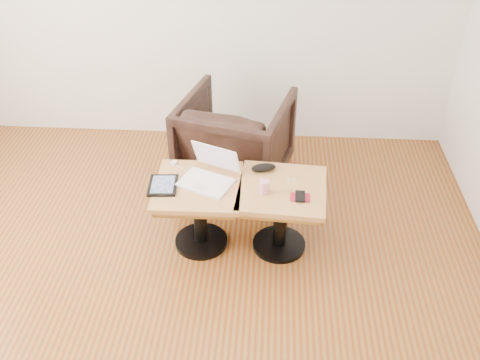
# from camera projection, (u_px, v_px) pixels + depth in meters

# --- Properties ---
(room_shell) EXTENTS (4.52, 4.52, 2.71)m
(room_shell) POSITION_uv_depth(u_px,v_px,m) (144.00, 129.00, 2.65)
(room_shell) COLOR brown
(room_shell) RESTS_ON ground
(side_table_left) EXTENTS (0.60, 0.60, 0.54)m
(side_table_left) POSITION_uv_depth(u_px,v_px,m) (199.00, 200.00, 3.73)
(side_table_left) COLOR black
(side_table_left) RESTS_ON ground
(side_table_right) EXTENTS (0.63, 0.63, 0.54)m
(side_table_right) POSITION_uv_depth(u_px,v_px,m) (281.00, 203.00, 3.70)
(side_table_right) COLOR black
(side_table_right) RESTS_ON ground
(laptop) EXTENTS (0.44, 0.43, 0.24)m
(laptop) POSITION_uv_depth(u_px,v_px,m) (209.00, 174.00, 3.67)
(laptop) COLOR white
(laptop) RESTS_ON side_table_left
(tablet) EXTENTS (0.21, 0.26, 0.02)m
(tablet) POSITION_uv_depth(u_px,v_px,m) (163.00, 185.00, 3.63)
(tablet) COLOR black
(tablet) RESTS_ON side_table_left
(charging_adapter) EXTENTS (0.05, 0.05, 0.02)m
(charging_adapter) POSITION_uv_depth(u_px,v_px,m) (174.00, 163.00, 3.85)
(charging_adapter) COLOR white
(charging_adapter) RESTS_ON side_table_left
(glasses_case) EXTENTS (0.19, 0.12, 0.06)m
(glasses_case) POSITION_uv_depth(u_px,v_px,m) (264.00, 168.00, 3.77)
(glasses_case) COLOR black
(glasses_case) RESTS_ON side_table_right
(striped_cup) EXTENTS (0.09, 0.09, 0.09)m
(striped_cup) POSITION_uv_depth(u_px,v_px,m) (264.00, 187.00, 3.55)
(striped_cup) COLOR #CA336B
(striped_cup) RESTS_ON side_table_right
(earbuds_tangle) EXTENTS (0.07, 0.05, 0.01)m
(earbuds_tangle) POSITION_uv_depth(u_px,v_px,m) (291.00, 179.00, 3.69)
(earbuds_tangle) COLOR white
(earbuds_tangle) RESTS_ON side_table_right
(phone_on_sleeve) EXTENTS (0.14, 0.12, 0.02)m
(phone_on_sleeve) POSITION_uv_depth(u_px,v_px,m) (300.00, 197.00, 3.53)
(phone_on_sleeve) COLOR maroon
(phone_on_sleeve) RESTS_ON side_table_right
(armchair) EXTENTS (1.01, 1.03, 0.77)m
(armchair) POSITION_uv_depth(u_px,v_px,m) (235.00, 140.00, 4.42)
(armchair) COLOR black
(armchair) RESTS_ON ground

